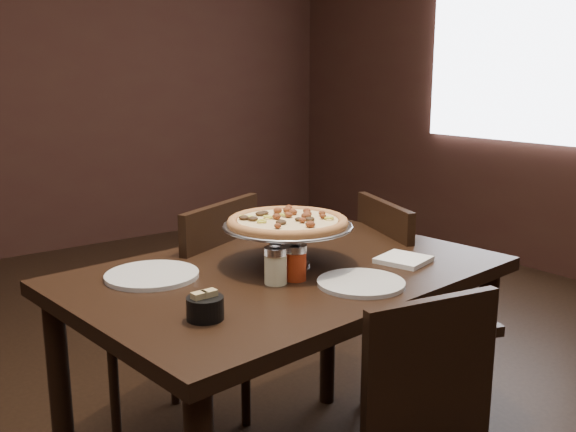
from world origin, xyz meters
TOP-DOWN VIEW (x-y plane):
  - room at (0.06, 0.03)m, footprint 6.04×7.04m
  - dining_table at (0.05, -0.03)m, footprint 1.34×0.96m
  - pizza_stand at (0.08, -0.01)m, footprint 0.40×0.40m
  - parmesan_shaker at (-0.05, -0.13)m, footprint 0.07×0.07m
  - pepper_flake_shaker at (0.01, -0.14)m, footprint 0.07×0.07m
  - packet_caddy at (-0.34, -0.24)m, footprint 0.09×0.09m
  - napkin_stack at (0.39, -0.20)m, footprint 0.18×0.18m
  - plate_left at (-0.30, 0.13)m, footprint 0.27×0.27m
  - plate_near at (0.13, -0.29)m, footprint 0.24×0.24m
  - serving_spatula at (0.19, -0.07)m, footprint 0.14×0.14m
  - chair_far at (0.01, 0.45)m, footprint 0.58×0.58m
  - chair_side at (0.73, 0.07)m, footprint 0.54×0.54m

SIDE VIEW (x-z plane):
  - chair_side at x=0.73m, z-range 0.04..0.95m
  - chair_far at x=0.01m, z-range 0.04..0.98m
  - dining_table at x=0.05m, z-range 0.29..1.08m
  - plate_near at x=0.13m, z-range 0.79..0.80m
  - plate_left at x=-0.30m, z-range 0.79..0.81m
  - napkin_stack at x=0.39m, z-range 0.79..0.81m
  - packet_caddy at x=-0.34m, z-range 0.79..0.86m
  - pepper_flake_shaker at x=0.01m, z-range 0.79..0.90m
  - parmesan_shaker at x=-0.05m, z-range 0.79..0.91m
  - serving_spatula at x=0.19m, z-range 0.91..0.93m
  - pizza_stand at x=0.08m, z-range 0.84..1.01m
  - room at x=0.06m, z-range -0.02..2.82m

